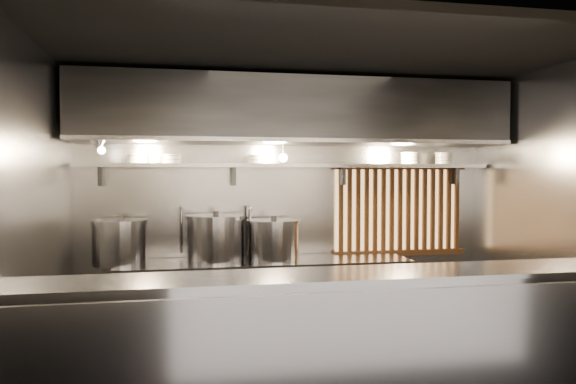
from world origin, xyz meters
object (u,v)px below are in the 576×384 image
object	(u,v)px
stock_pot_right	(274,240)
heat_lamp	(99,144)
pendant_bulb	(283,158)
stock_pot_mid	(216,238)
stock_pot_left	(120,242)

from	to	relation	value
stock_pot_right	heat_lamp	bearing A→B (deg)	-170.69
pendant_bulb	stock_pot_mid	world-z (taller)	pendant_bulb
pendant_bulb	stock_pot_left	distance (m)	1.85
stock_pot_right	pendant_bulb	bearing A→B (deg)	32.48
pendant_bulb	heat_lamp	bearing A→B (deg)	-169.00
stock_pot_left	stock_pot_right	distance (m)	1.53
stock_pot_mid	pendant_bulb	bearing A→B (deg)	2.56
stock_pot_mid	heat_lamp	bearing A→B (deg)	-163.77
heat_lamp	stock_pot_left	bearing A→B (deg)	64.44
heat_lamp	pendant_bulb	world-z (taller)	heat_lamp
pendant_bulb	stock_pot_left	size ratio (longest dim) A/B	0.31
heat_lamp	stock_pot_left	distance (m)	1.00
pendant_bulb	stock_pot_left	xyz separation A→B (m)	(-1.65, -0.04, -0.84)
stock_pot_mid	stock_pot_right	distance (m)	0.59
stock_pot_left	stock_pot_mid	bearing A→B (deg)	0.53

